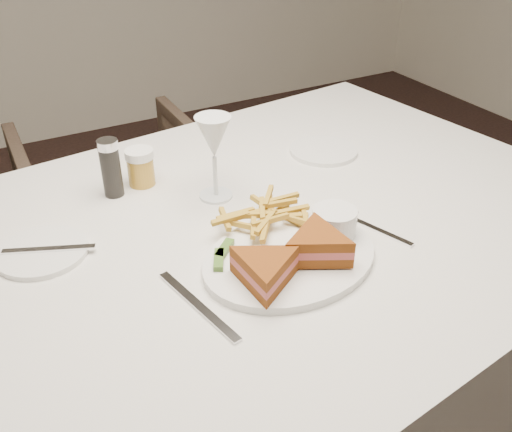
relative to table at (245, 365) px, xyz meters
The scene contains 3 objects.
table is the anchor object (origin of this frame).
chair_far 0.97m from the table, 89.98° to the left, with size 0.61×0.57×0.63m, color #44352A.
table_setting 0.41m from the table, 87.37° to the right, with size 0.83×0.58×0.18m.
Camera 1 is at (-0.42, -0.66, 1.34)m, focal length 40.00 mm.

